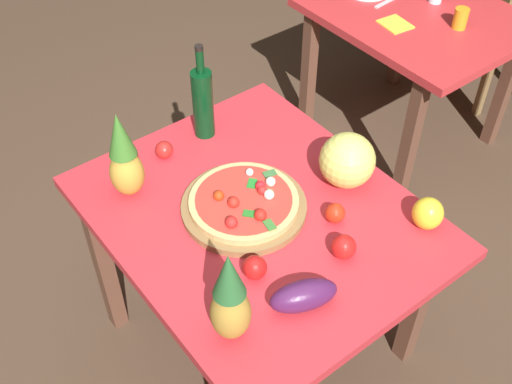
# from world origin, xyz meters

# --- Properties ---
(ground_plane) EXTENTS (10.00, 10.00, 0.00)m
(ground_plane) POSITION_xyz_m (0.00, 0.00, 0.00)
(ground_plane) COLOR #4C3828
(display_table) EXTENTS (1.12, 0.93, 0.74)m
(display_table) POSITION_xyz_m (0.00, 0.00, 0.65)
(display_table) COLOR brown
(display_table) RESTS_ON ground_plane
(background_table) EXTENTS (0.98, 0.81, 0.74)m
(background_table) POSITION_xyz_m (-0.57, 1.41, 0.63)
(background_table) COLOR brown
(background_table) RESTS_ON ground_plane
(dining_chair) EXTENTS (0.50, 0.50, 0.85)m
(dining_chair) POSITION_xyz_m (-0.54, 2.05, 0.48)
(dining_chair) COLOR olive
(dining_chair) RESTS_ON ground_plane
(pizza_board) EXTENTS (0.41, 0.41, 0.02)m
(pizza_board) POSITION_xyz_m (-0.04, -0.03, 0.75)
(pizza_board) COLOR olive
(pizza_board) RESTS_ON display_table
(pizza) EXTENTS (0.36, 0.36, 0.06)m
(pizza) POSITION_xyz_m (-0.03, -0.03, 0.78)
(pizza) COLOR tan
(pizza) RESTS_ON pizza_board
(wine_bottle) EXTENTS (0.08, 0.08, 0.37)m
(wine_bottle) POSITION_xyz_m (-0.44, 0.09, 0.88)
(wine_bottle) COLOR #083516
(wine_bottle) RESTS_ON display_table
(pineapple_left) EXTENTS (0.11, 0.11, 0.33)m
(pineapple_left) POSITION_xyz_m (0.31, -0.34, 0.88)
(pineapple_left) COLOR #AC8231
(pineapple_left) RESTS_ON display_table
(pineapple_right) EXTENTS (0.11, 0.11, 0.33)m
(pineapple_right) POSITION_xyz_m (-0.34, -0.28, 0.88)
(pineapple_right) COLOR gold
(pineapple_right) RESTS_ON display_table
(melon) EXTENTS (0.19, 0.19, 0.19)m
(melon) POSITION_xyz_m (0.07, 0.32, 0.83)
(melon) COLOR #DBDB66
(melon) RESTS_ON display_table
(bell_pepper) EXTENTS (0.10, 0.10, 0.11)m
(bell_pepper) POSITION_xyz_m (0.37, 0.39, 0.79)
(bell_pepper) COLOR yellow
(bell_pepper) RESTS_ON display_table
(eggplant) EXTENTS (0.15, 0.22, 0.09)m
(eggplant) POSITION_xyz_m (0.37, -0.12, 0.78)
(eggplant) COLOR #491C4A
(eggplant) RESTS_ON display_table
(tomato_at_corner) EXTENTS (0.06, 0.06, 0.06)m
(tomato_at_corner) POSITION_xyz_m (-0.42, -0.10, 0.77)
(tomato_at_corner) COLOR red
(tomato_at_corner) RESTS_ON display_table
(tomato_near_board) EXTENTS (0.07, 0.07, 0.07)m
(tomato_near_board) POSITION_xyz_m (0.18, 0.17, 0.77)
(tomato_near_board) COLOR red
(tomato_near_board) RESTS_ON display_table
(tomato_beside_pepper) EXTENTS (0.07, 0.07, 0.07)m
(tomato_beside_pepper) POSITION_xyz_m (0.20, -0.17, 0.78)
(tomato_beside_pepper) COLOR red
(tomato_beside_pepper) RESTS_ON display_table
(tomato_by_bottle) EXTENTS (0.08, 0.08, 0.08)m
(tomato_by_bottle) POSITION_xyz_m (0.30, 0.09, 0.78)
(tomato_by_bottle) COLOR red
(tomato_by_bottle) RESTS_ON display_table
(drinking_glass_juice) EXTENTS (0.07, 0.07, 0.09)m
(drinking_glass_juice) POSITION_xyz_m (-0.36, 1.44, 0.79)
(drinking_glass_juice) COLOR orange
(drinking_glass_juice) RESTS_ON background_table
(knife_utensil) EXTENTS (0.03, 0.18, 0.01)m
(knife_utensil) POSITION_xyz_m (-0.73, 1.36, 0.74)
(knife_utensil) COLOR silver
(knife_utensil) RESTS_ON background_table
(napkin_folded) EXTENTS (0.15, 0.14, 0.01)m
(napkin_folded) POSITION_xyz_m (-0.56, 1.23, 0.74)
(napkin_folded) COLOR yellow
(napkin_folded) RESTS_ON background_table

